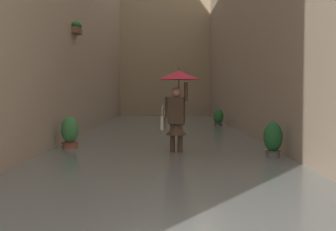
{
  "coord_description": "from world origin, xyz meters",
  "views": [
    {
      "loc": [
        -0.1,
        2.07,
        1.58
      ],
      "look_at": [
        -0.13,
        -8.8,
        1.03
      ],
      "focal_mm": 48.57,
      "sensor_mm": 36.0,
      "label": 1
    }
  ],
  "objects_px": {
    "potted_plant_mid_left": "(218,119)",
    "potted_plant_far_left": "(273,142)",
    "potted_plant_mid_right": "(70,135)",
    "person_wading": "(177,96)"
  },
  "relations": [
    {
      "from": "person_wading",
      "to": "potted_plant_mid_left",
      "type": "bearing_deg",
      "value": -103.02
    },
    {
      "from": "potted_plant_mid_left",
      "to": "potted_plant_mid_right",
      "type": "bearing_deg",
      "value": 58.11
    },
    {
      "from": "potted_plant_mid_left",
      "to": "potted_plant_mid_right",
      "type": "distance_m",
      "value": 8.7
    },
    {
      "from": "potted_plant_mid_left",
      "to": "potted_plant_far_left",
      "type": "xyz_separation_m",
      "value": [
        -0.14,
        9.1,
        0.04
      ]
    },
    {
      "from": "person_wading",
      "to": "potted_plant_mid_right",
      "type": "xyz_separation_m",
      "value": [
        2.7,
        -0.81,
        -0.99
      ]
    },
    {
      "from": "potted_plant_mid_right",
      "to": "potted_plant_mid_left",
      "type": "bearing_deg",
      "value": -121.89
    },
    {
      "from": "person_wading",
      "to": "potted_plant_far_left",
      "type": "height_order",
      "value": "person_wading"
    },
    {
      "from": "potted_plant_mid_right",
      "to": "person_wading",
      "type": "bearing_deg",
      "value": 163.35
    },
    {
      "from": "potted_plant_mid_left",
      "to": "potted_plant_far_left",
      "type": "distance_m",
      "value": 9.1
    },
    {
      "from": "potted_plant_far_left",
      "to": "potted_plant_mid_right",
      "type": "relative_size",
      "value": 0.96
    }
  ]
}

